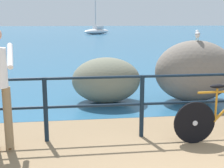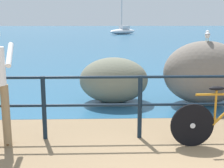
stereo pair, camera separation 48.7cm
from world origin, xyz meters
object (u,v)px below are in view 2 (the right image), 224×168
(breakwater_boulder_main, at_px, (204,73))
(seagull, at_px, (207,35))
(breakwater_boulder_left, at_px, (114,80))
(sailboat, at_px, (123,31))

(breakwater_boulder_main, xyz_separation_m, seagull, (-0.01, -0.07, 0.85))
(breakwater_boulder_main, distance_m, breakwater_boulder_left, 2.05)
(breakwater_boulder_main, distance_m, sailboat, 34.04)
(seagull, bearing_deg, sailboat, 16.96)
(breakwater_boulder_main, xyz_separation_m, sailboat, (0.44, 34.03, -0.29))
(breakwater_boulder_left, bearing_deg, seagull, -6.90)
(breakwater_boulder_main, height_order, seagull, seagull)
(seagull, bearing_deg, breakwater_boulder_left, 100.81)
(breakwater_boulder_left, xyz_separation_m, seagull, (2.03, -0.25, 1.04))
(breakwater_boulder_left, distance_m, sailboat, 33.95)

